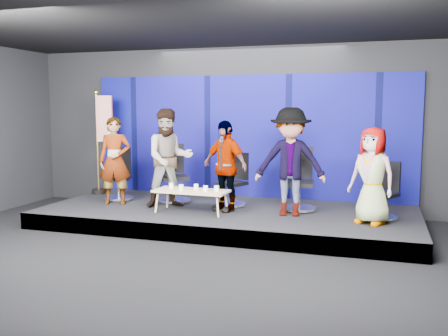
{
  "coord_description": "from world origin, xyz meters",
  "views": [
    {
      "loc": [
        2.75,
        -6.4,
        2.22
      ],
      "look_at": [
        -0.03,
        2.4,
        1.09
      ],
      "focal_mm": 40.0,
      "sensor_mm": 36.0,
      "label": 1
    }
  ],
  "objects": [
    {
      "name": "ground",
      "position": [
        0.0,
        0.0,
        0.0
      ],
      "size": [
        10.0,
        10.0,
        0.0
      ],
      "primitive_type": "plane",
      "color": "black",
      "rests_on": "ground"
    },
    {
      "name": "panelist_a",
      "position": [
        -2.26,
        2.29,
        1.17
      ],
      "size": [
        0.73,
        0.59,
        1.74
      ],
      "primitive_type": "imported",
      "rotation": [
        0.0,
        0.0,
        0.31
      ],
      "color": "black",
      "rests_on": "riser"
    },
    {
      "name": "chair_c",
      "position": [
        0.02,
        2.84,
        0.64
      ],
      "size": [
        0.77,
        0.77,
        1.04
      ],
      "rotation": [
        0.0,
        0.0,
        -0.41
      ],
      "color": "silver",
      "rests_on": "riser"
    },
    {
      "name": "panelist_c",
      "position": [
        -0.0,
        2.34,
        1.14
      ],
      "size": [
        1.07,
        0.77,
        1.68
      ],
      "primitive_type": "imported",
      "rotation": [
        0.0,
        0.0,
        -0.41
      ],
      "color": "black",
      "rests_on": "riser"
    },
    {
      "name": "mug_d",
      "position": [
        -0.25,
        1.97,
        0.77
      ],
      "size": [
        0.08,
        0.08,
        0.1
      ],
      "primitive_type": "cylinder",
      "color": "white",
      "rests_on": "coffee_table"
    },
    {
      "name": "room_walls",
      "position": [
        0.0,
        0.0,
        2.43
      ],
      "size": [
        10.02,
        8.02,
        3.51
      ],
      "color": "black",
      "rests_on": "ground"
    },
    {
      "name": "panelist_d",
      "position": [
        1.23,
        2.3,
        1.26
      ],
      "size": [
        1.31,
        0.85,
        1.92
      ],
      "primitive_type": "imported",
      "rotation": [
        0.0,
        0.0,
        0.11
      ],
      "color": "black",
      "rests_on": "riser"
    },
    {
      "name": "chair_e",
      "position": [
        2.82,
        2.53,
        0.63
      ],
      "size": [
        0.75,
        0.75,
        0.99
      ],
      "rotation": [
        0.0,
        0.0,
        -0.49
      ],
      "color": "silver",
      "rests_on": "riser"
    },
    {
      "name": "riser",
      "position": [
        0.0,
        2.5,
        0.15
      ],
      "size": [
        7.0,
        3.0,
        0.3
      ],
      "primitive_type": "cube",
      "color": "black",
      "rests_on": "ground"
    },
    {
      "name": "mug_b",
      "position": [
        -0.71,
        1.94,
        0.77
      ],
      "size": [
        0.09,
        0.09,
        0.1
      ],
      "primitive_type": "cylinder",
      "color": "white",
      "rests_on": "coffee_table"
    },
    {
      "name": "chair_d",
      "position": [
        1.3,
        2.81,
        0.69
      ],
      "size": [
        0.74,
        0.74,
        1.18
      ],
      "rotation": [
        0.0,
        0.0,
        0.11
      ],
      "color": "silver",
      "rests_on": "riser"
    },
    {
      "name": "backdrop",
      "position": [
        0.0,
        3.95,
        1.6
      ],
      "size": [
        7.0,
        0.08,
        2.6
      ],
      "primitive_type": "cube",
      "color": "#080B63",
      "rests_on": "riser"
    },
    {
      "name": "mug_c",
      "position": [
        -0.48,
        2.1,
        0.77
      ],
      "size": [
        0.08,
        0.08,
        0.1
      ],
      "primitive_type": "cylinder",
      "color": "white",
      "rests_on": "coffee_table"
    },
    {
      "name": "chair_a",
      "position": [
        -2.45,
        2.76,
        0.65
      ],
      "size": [
        0.76,
        0.76,
        1.07
      ],
      "rotation": [
        0.0,
        0.0,
        0.31
      ],
      "color": "silver",
      "rests_on": "riser"
    },
    {
      "name": "coffee_table",
      "position": [
        -0.54,
        2.0,
        0.68
      ],
      "size": [
        1.38,
        0.62,
        0.42
      ],
      "rotation": [
        0.0,
        0.0,
        -0.03
      ],
      "color": "tan",
      "rests_on": "riser"
    },
    {
      "name": "panelist_e",
      "position": [
        2.63,
        2.06,
        1.1
      ],
      "size": [
        0.93,
        0.82,
        1.6
      ],
      "primitive_type": "imported",
      "rotation": [
        0.0,
        0.0,
        -0.49
      ],
      "color": "black",
      "rests_on": "riser"
    },
    {
      "name": "mug_a",
      "position": [
        -0.95,
        2.04,
        0.77
      ],
      "size": [
        0.09,
        0.09,
        0.1
      ],
      "primitive_type": "cylinder",
      "color": "white",
      "rests_on": "coffee_table"
    },
    {
      "name": "flag_stand",
      "position": [
        -3.13,
        3.26,
        1.52
      ],
      "size": [
        0.53,
        0.31,
        2.3
      ],
      "rotation": [
        0.0,
        0.0,
        0.1
      ],
      "color": "black",
      "rests_on": "riser"
    },
    {
      "name": "chair_b",
      "position": [
        -1.25,
        2.86,
        0.68
      ],
      "size": [
        0.91,
        0.91,
        1.17
      ],
      "rotation": [
        0.0,
        0.0,
        0.56
      ],
      "color": "silver",
      "rests_on": "riser"
    },
    {
      "name": "mug_e",
      "position": [
        -0.05,
        2.0,
        0.77
      ],
      "size": [
        0.09,
        0.09,
        0.1
      ],
      "primitive_type": "cylinder",
      "color": "white",
      "rests_on": "coffee_table"
    },
    {
      "name": "panelist_b",
      "position": [
        -1.13,
        2.36,
        1.25
      ],
      "size": [
        1.16,
        1.1,
        1.9
      ],
      "primitive_type": "imported",
      "rotation": [
        0.0,
        0.0,
        0.56
      ],
      "color": "black",
      "rests_on": "riser"
    }
  ]
}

